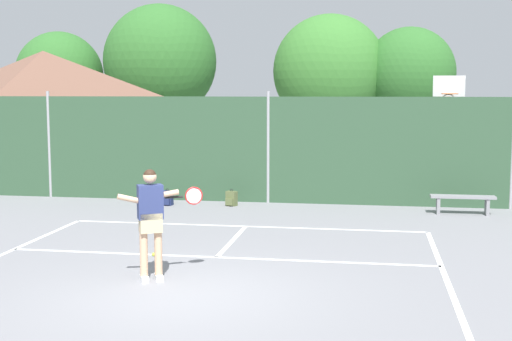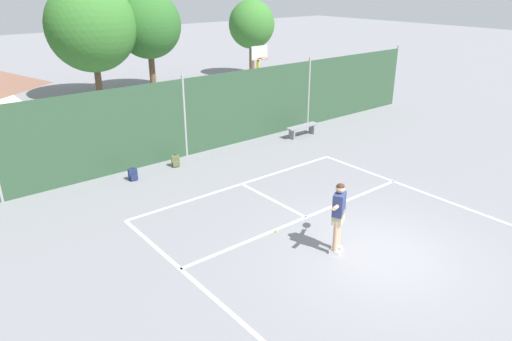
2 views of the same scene
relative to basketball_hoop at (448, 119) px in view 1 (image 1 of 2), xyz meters
name	(u,v)px [view 1 (image 1 of 2)]	position (x,y,z in m)	size (l,w,h in m)	color
ground_plane	(181,296)	(-5.01, -10.76, -2.31)	(120.00, 120.00, 0.00)	gray
court_markings	(192,284)	(-5.01, -10.11, -2.31)	(8.30, 11.10, 0.01)	white
chainlink_fence	(268,150)	(-5.01, -1.76, -0.83)	(26.09, 0.09, 3.11)	#2D4C33
basketball_hoop	(448,119)	(0.00, 0.00, 0.00)	(0.90, 0.67, 3.55)	yellow
clubhouse_building	(45,114)	(-13.40, 1.84, 0.02)	(6.97, 5.39, 4.49)	beige
treeline_backdrop	(259,70)	(-7.06, 9.34, 1.70)	(26.99, 4.56, 6.95)	brown
tennis_player	(151,214)	(-5.70, -10.04, -1.20)	(1.25, 0.80, 1.85)	silver
tennis_ball	(154,254)	(-6.21, -8.39, -2.28)	(0.07, 0.07, 0.07)	#CCE033
backpack_navy	(167,198)	(-7.66, -2.70, -2.12)	(0.30, 0.27, 0.46)	navy
backpack_olive	(231,199)	(-5.91, -2.50, -2.12)	(0.32, 0.31, 0.46)	#566038
courtside_bench	(463,200)	(0.13, -2.82, -1.95)	(1.60, 0.36, 0.48)	gray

